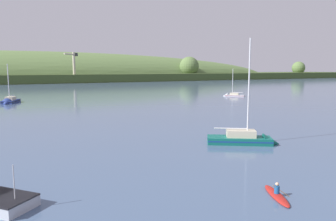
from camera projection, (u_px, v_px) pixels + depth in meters
far_shoreline_hill at (43, 81)px, 202.08m from camera, size 476.46×111.88×37.45m
dockside_crane at (74, 69)px, 176.53m from camera, size 8.11×8.62×16.78m
sailboat_near_mooring at (10, 102)px, 72.87m from camera, size 4.14×7.22×9.97m
sailboat_midwater_white at (247, 141)px, 33.53m from camera, size 7.54×5.37×11.84m
sailboat_far_left at (232, 96)px, 90.88m from camera, size 5.84×5.50×8.84m
canoe_with_paddler at (277, 195)px, 19.67m from camera, size 1.82×3.52×1.02m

